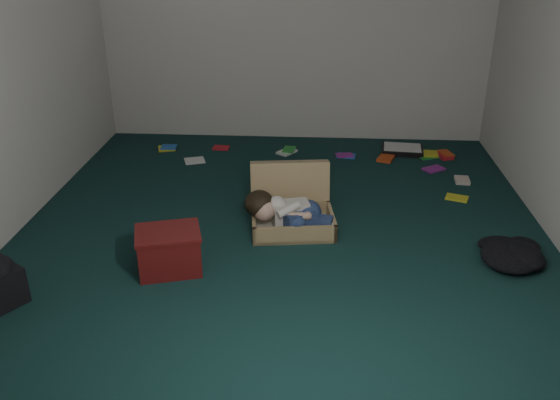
# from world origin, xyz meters

# --- Properties ---
(floor) EXTENTS (4.50, 4.50, 0.00)m
(floor) POSITION_xyz_m (0.00, 0.00, 0.00)
(floor) COLOR black
(floor) RESTS_ON ground
(wall_back) EXTENTS (4.50, 0.00, 4.50)m
(wall_back) POSITION_xyz_m (0.00, 2.25, 1.30)
(wall_back) COLOR silver
(wall_back) RESTS_ON ground
(wall_front) EXTENTS (4.50, 0.00, 4.50)m
(wall_front) POSITION_xyz_m (0.00, -2.25, 1.30)
(wall_front) COLOR silver
(wall_front) RESTS_ON ground
(suitcase) EXTENTS (0.69, 0.68, 0.45)m
(suitcase) POSITION_xyz_m (0.07, 0.17, 0.14)
(suitcase) COLOR tan
(suitcase) RESTS_ON floor
(person) EXTENTS (0.68, 0.33, 0.28)m
(person) POSITION_xyz_m (0.05, 0.02, 0.18)
(person) COLOR beige
(person) RESTS_ON suitcase
(maroon_bin) EXTENTS (0.50, 0.44, 0.29)m
(maroon_bin) POSITION_xyz_m (-0.72, -0.56, 0.15)
(maroon_bin) COLOR #551211
(maroon_bin) RESTS_ON floor
(clothing_pile) EXTENTS (0.51, 0.46, 0.14)m
(clothing_pile) POSITION_xyz_m (1.60, -0.26, 0.07)
(clothing_pile) COLOR black
(clothing_pile) RESTS_ON floor
(paper_tray) EXTENTS (0.44, 0.35, 0.06)m
(paper_tray) POSITION_xyz_m (1.13, 1.84, 0.03)
(paper_tray) COLOR black
(paper_tray) RESTS_ON floor
(book_scatter) EXTENTS (3.06, 1.34, 0.02)m
(book_scatter) POSITION_xyz_m (0.52, 1.52, 0.01)
(book_scatter) COLOR gold
(book_scatter) RESTS_ON floor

